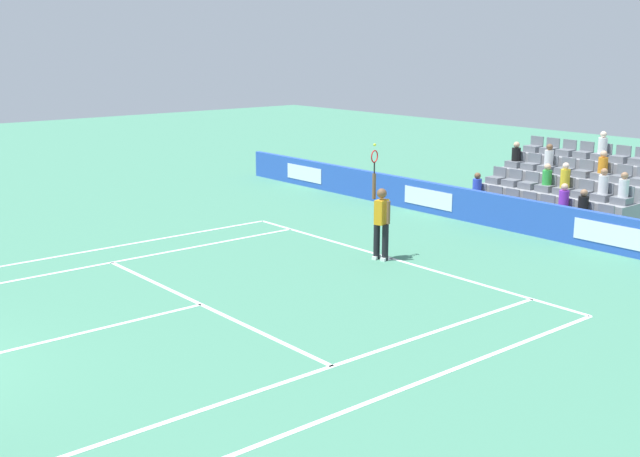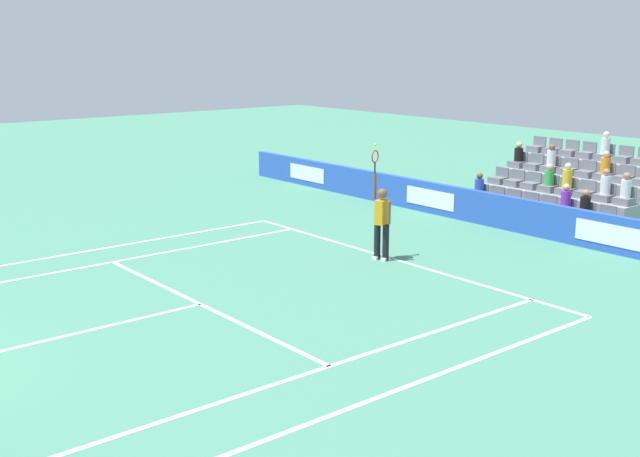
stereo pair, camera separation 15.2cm
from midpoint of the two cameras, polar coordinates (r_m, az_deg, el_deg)
name	(u,v)px [view 1 (the left image)]	position (r m, az deg, el deg)	size (l,w,h in m)	color
line_baseline	(392,259)	(19.71, 4.99, -2.16)	(10.97, 0.10, 0.01)	white
line_service	(201,304)	(16.47, -8.79, -5.41)	(8.23, 0.10, 0.01)	white
line_centre_service	(47,341)	(15.19, -19.26, -7.65)	(0.10, 6.40, 0.01)	white
line_singles_sideline_left	(94,266)	(19.80, -16.11, -2.58)	(0.10, 11.89, 0.01)	white
line_singles_sideline_right	(311,373)	(13.06, -1.00, -10.35)	(0.10, 11.89, 0.01)	white
line_doubles_sideline_left	(71,254)	(21.02, -17.63, -1.77)	(0.10, 11.89, 0.01)	white
line_doubles_sideline_right	(369,402)	(12.12, 3.16, -12.34)	(0.10, 11.89, 0.01)	white
line_centre_mark	(389,259)	(19.64, 4.78, -2.21)	(0.10, 0.20, 0.01)	white
sponsor_barrier	(511,214)	(23.08, 13.38, 1.04)	(24.68, 0.22, 0.97)	blue
tennis_player	(381,220)	(19.38, 4.18, 0.60)	(0.54, 0.42, 2.85)	black
stadium_stand	(571,194)	(25.40, 17.42, 2.36)	(4.96, 3.80, 2.57)	gray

